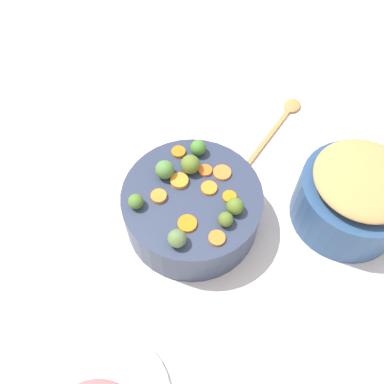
{
  "coord_description": "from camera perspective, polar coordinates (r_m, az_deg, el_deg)",
  "views": [
    {
      "loc": [
        0.14,
        0.37,
        0.82
      ],
      "look_at": [
        -0.03,
        -0.04,
        0.14
      ],
      "focal_mm": 37.39,
      "sensor_mm": 36.0,
      "label": 1
    }
  ],
  "objects": [
    {
      "name": "tabletop",
      "position": [
        0.9,
        -0.73,
        -6.71
      ],
      "size": [
        2.4,
        2.4,
        0.02
      ],
      "primitive_type": "cube",
      "color": "silver",
      "rests_on": "ground"
    },
    {
      "name": "serving_bowl_carrots",
      "position": [
        0.87,
        0.0,
        -2.3
      ],
      "size": [
        0.29,
        0.29,
        0.11
      ],
      "primitive_type": "cylinder",
      "color": "#2F3952",
      "rests_on": "tabletop"
    },
    {
      "name": "metal_pot",
      "position": [
        0.93,
        21.68,
        -1.21
      ],
      "size": [
        0.24,
        0.24,
        0.12
      ],
      "primitive_type": "cylinder",
      "color": "navy",
      "rests_on": "tabletop"
    },
    {
      "name": "stuffing_mound",
      "position": [
        0.87,
        23.43,
        1.71
      ],
      "size": [
        0.2,
        0.2,
        0.05
      ],
      "primitive_type": "ellipsoid",
      "color": "tan",
      "rests_on": "metal_pot"
    },
    {
      "name": "carrot_slice_0",
      "position": [
        0.83,
        -1.81,
        1.6
      ],
      "size": [
        0.05,
        0.05,
        0.01
      ],
      "primitive_type": "cylinder",
      "rotation": [
        0.0,
        0.0,
        1.27
      ],
      "color": "orange",
      "rests_on": "serving_bowl_carrots"
    },
    {
      "name": "carrot_slice_1",
      "position": [
        0.85,
        1.91,
        3.09
      ],
      "size": [
        0.04,
        0.04,
        0.01
      ],
      "primitive_type": "cylinder",
      "rotation": [
        0.0,
        0.0,
        3.73
      ],
      "color": "orange",
      "rests_on": "serving_bowl_carrots"
    },
    {
      "name": "carrot_slice_2",
      "position": [
        0.82,
        5.37,
        -0.7
      ],
      "size": [
        0.04,
        0.04,
        0.01
      ],
      "primitive_type": "cylinder",
      "rotation": [
        0.0,
        0.0,
        5.48
      ],
      "color": "orange",
      "rests_on": "serving_bowl_carrots"
    },
    {
      "name": "carrot_slice_3",
      "position": [
        0.85,
        4.32,
        2.78
      ],
      "size": [
        0.04,
        0.04,
        0.01
      ],
      "primitive_type": "cylinder",
      "rotation": [
        0.0,
        0.0,
        0.13
      ],
      "color": "orange",
      "rests_on": "serving_bowl_carrots"
    },
    {
      "name": "carrot_slice_4",
      "position": [
        0.77,
        3.57,
        -6.57
      ],
      "size": [
        0.04,
        0.04,
        0.01
      ],
      "primitive_type": "cylinder",
      "rotation": [
        0.0,
        0.0,
        5.03
      ],
      "color": "orange",
      "rests_on": "serving_bowl_carrots"
    },
    {
      "name": "carrot_slice_5",
      "position": [
        0.82,
        2.45,
        0.57
      ],
      "size": [
        0.04,
        0.04,
        0.01
      ],
      "primitive_type": "cylinder",
      "rotation": [
        0.0,
        0.0,
        0.37
      ],
      "color": "orange",
      "rests_on": "serving_bowl_carrots"
    },
    {
      "name": "carrot_slice_6",
      "position": [
        0.78,
        -0.68,
        -4.51
      ],
      "size": [
        0.05,
        0.05,
        0.01
      ],
      "primitive_type": "cylinder",
      "rotation": [
        0.0,
        0.0,
        5.29
      ],
      "color": "orange",
      "rests_on": "serving_bowl_carrots"
    },
    {
      "name": "carrot_slice_7",
      "position": [
        0.81,
        -4.77,
        -0.6
      ],
      "size": [
        0.04,
        0.04,
        0.01
      ],
      "primitive_type": "cylinder",
      "rotation": [
        0.0,
        0.0,
        4.42
      ],
      "color": "orange",
      "rests_on": "serving_bowl_carrots"
    },
    {
      "name": "carrot_slice_8",
      "position": [
        0.88,
        -1.94,
        5.75
      ],
      "size": [
        0.04,
        0.04,
        0.01
      ],
      "primitive_type": "cylinder",
      "rotation": [
        0.0,
        0.0,
        1.74
      ],
      "color": "orange",
      "rests_on": "serving_bowl_carrots"
    },
    {
      "name": "brussels_sprout_0",
      "position": [
        0.83,
        -3.91,
        3.2
      ],
      "size": [
        0.04,
        0.04,
        0.04
      ],
      "primitive_type": "sphere",
      "color": "#51833B",
      "rests_on": "serving_bowl_carrots"
    },
    {
      "name": "brussels_sprout_1",
      "position": [
        0.75,
        -2.15,
        -6.64
      ],
      "size": [
        0.04,
        0.04,
        0.04
      ],
      "primitive_type": "sphere",
      "color": "#5A7641",
      "rests_on": "serving_bowl_carrots"
    },
    {
      "name": "brussels_sprout_2",
      "position": [
        0.84,
        -0.23,
        3.96
      ],
      "size": [
        0.04,
        0.04,
        0.04
      ],
      "primitive_type": "sphere",
      "color": "olive",
      "rests_on": "serving_bowl_carrots"
    },
    {
      "name": "brussels_sprout_3",
      "position": [
        0.87,
        0.89,
        6.32
      ],
      "size": [
        0.03,
        0.03,
        0.03
      ],
      "primitive_type": "sphere",
      "color": "#43822E",
      "rests_on": "serving_bowl_carrots"
    },
    {
      "name": "brussels_sprout_4",
      "position": [
        0.77,
        4.83,
        -3.91
      ],
      "size": [
        0.03,
        0.03,
        0.03
      ],
      "primitive_type": "sphere",
      "color": "#546F28",
      "rests_on": "serving_bowl_carrots"
    },
    {
      "name": "brussels_sprout_5",
      "position": [
        0.8,
        -8.02,
        -1.34
      ],
      "size": [
        0.03,
        0.03,
        0.03
      ],
      "primitive_type": "sphere",
      "color": "#4D782D",
      "rests_on": "serving_bowl_carrots"
    },
    {
      "name": "brussels_sprout_6",
      "position": [
        0.79,
        6.13,
        -2.03
      ],
      "size": [
        0.03,
        0.03,
        0.03
      ],
      "primitive_type": "sphere",
      "color": "#5A7726",
      "rests_on": "serving_bowl_carrots"
    },
    {
      "name": "wooden_spoon",
      "position": [
        1.11,
        12.61,
        9.99
      ],
      "size": [
        0.26,
        0.19,
        0.01
      ],
      "color": "#B18647",
      "rests_on": "tabletop"
    }
  ]
}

